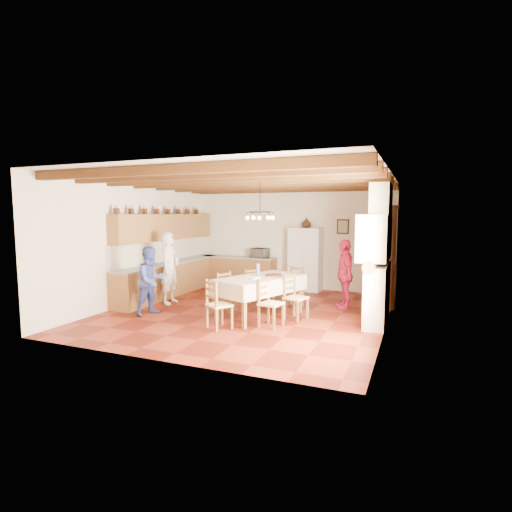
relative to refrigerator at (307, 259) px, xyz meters
The scene contains 31 objects.
floor 3.27m from the refrigerator, 100.07° to the right, with size 6.00×6.50×0.02m, color #50150B.
ceiling 3.79m from the refrigerator, 100.07° to the right, with size 6.00×6.50×0.02m, color silver.
wall_back 0.83m from the refrigerator, 163.43° to the left, with size 6.00×0.02×3.00m, color beige.
wall_front 6.41m from the refrigerator, 94.95° to the right, with size 6.00×0.02×3.00m, color beige.
wall_left 4.76m from the refrigerator, 138.98° to the right, with size 0.02×6.50×3.00m, color beige.
wall_right 4.00m from the refrigerator, 51.53° to the right, with size 0.02×6.50×3.00m, color beige.
ceiling_beams 3.73m from the refrigerator, 100.07° to the right, with size 6.00×6.30×0.16m, color #34210C, non-canonical shape.
lower_cabinets_left 3.87m from the refrigerator, 147.80° to the right, with size 0.60×4.30×0.86m, color brown.
lower_cabinets_back 2.16m from the refrigerator, behind, with size 2.30×0.60×0.86m, color brown.
countertop_left 3.84m from the refrigerator, 147.80° to the right, with size 0.62×4.30×0.04m, color slate.
countertop_back 2.11m from the refrigerator, behind, with size 2.34×0.62×0.04m, color slate.
backsplash_left 4.10m from the refrigerator, 149.93° to the right, with size 0.03×4.30×0.60m, color beige.
backsplash_back 2.13m from the refrigerator, behind, with size 2.30×0.03×0.60m, color beige.
upper_cabinets 4.06m from the refrigerator, 148.77° to the right, with size 0.35×4.20×0.70m, color brown.
fireplace 3.65m from the refrigerator, 53.16° to the right, with size 0.56×1.60×2.80m, color beige, non-canonical shape.
wall_picture 1.38m from the refrigerator, ahead, with size 0.34×0.03×0.42m, color black.
refrigerator is the anchor object (origin of this frame).
hutch 2.47m from the refrigerator, 26.28° to the right, with size 0.56×1.32×2.40m, color #331D0A, non-canonical shape.
dining_table 3.34m from the refrigerator, 92.36° to the right, with size 1.67×2.21×0.86m.
chandelier 3.60m from the refrigerator, 92.36° to the right, with size 0.47×0.47×0.03m, color black.
chair_left_near 3.67m from the refrigerator, 106.90° to the right, with size 0.42×0.40×0.96m, color brown, non-canonical shape.
chair_left_far 2.82m from the refrigerator, 104.53° to the right, with size 0.42×0.40×0.96m, color brown, non-canonical shape.
chair_right_near 4.02m from the refrigerator, 84.95° to the right, with size 0.42×0.40×0.96m, color brown, non-canonical shape.
chair_right_far 3.36m from the refrigerator, 78.78° to the right, with size 0.42×0.40×0.96m, color brown, non-canonical shape.
chair_end_near 4.52m from the refrigerator, 96.87° to the right, with size 0.42×0.40×0.96m, color brown, non-canonical shape.
chair_end_far 2.25m from the refrigerator, 83.62° to the right, with size 0.42×0.40×0.96m, color brown, non-canonical shape.
person_man 4.01m from the refrigerator, 131.69° to the right, with size 0.65×0.42×1.77m, color silver.
person_woman_blue 4.73m from the refrigerator, 120.68° to the right, with size 0.73×0.57×1.51m, color #374898.
person_woman_red 2.38m from the refrigerator, 53.38° to the right, with size 0.95×0.40×1.63m, color #BE1D42.
microwave 1.42m from the refrigerator, behind, with size 0.51×0.34×0.28m, color silver.
fridge_vase 1.05m from the refrigerator, behind, with size 0.27×0.27×0.28m, color #331D0A.
Camera 1 is at (3.52, -8.11, 2.23)m, focal length 28.00 mm.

